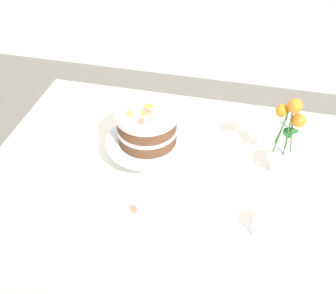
# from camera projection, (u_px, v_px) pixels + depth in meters

# --- Properties ---
(ground_plane) EXTENTS (12.00, 12.00, 0.00)m
(ground_plane) POSITION_uv_depth(u_px,v_px,m) (179.00, 291.00, 1.91)
(ground_plane) COLOR #666059
(dining_table) EXTENTS (1.40, 1.00, 0.74)m
(dining_table) POSITION_uv_depth(u_px,v_px,m) (180.00, 202.00, 1.47)
(dining_table) COLOR white
(dining_table) RESTS_ON ground
(linen_napkin) EXTENTS (0.34, 0.34, 0.00)m
(linen_napkin) POSITION_uv_depth(u_px,v_px,m) (149.00, 161.00, 1.49)
(linen_napkin) COLOR white
(linen_napkin) RESTS_ON dining_table
(cake_stand) EXTENTS (0.29, 0.29, 0.10)m
(cake_stand) POSITION_uv_depth(u_px,v_px,m) (148.00, 143.00, 1.44)
(cake_stand) COLOR silver
(cake_stand) RESTS_ON linen_napkin
(layer_cake) EXTENTS (0.21, 0.21, 0.12)m
(layer_cake) POSITION_uv_depth(u_px,v_px,m) (147.00, 126.00, 1.39)
(layer_cake) COLOR brown
(layer_cake) RESTS_ON cake_stand
(flower_vase) EXTENTS (0.10, 0.10, 0.32)m
(flower_vase) POSITION_uv_depth(u_px,v_px,m) (284.00, 142.00, 1.37)
(flower_vase) COLOR silver
(flower_vase) RESTS_ON dining_table
(teacup) EXTENTS (0.12, 0.11, 0.06)m
(teacup) POSITION_uv_depth(u_px,v_px,m) (264.00, 228.00, 1.23)
(teacup) COLOR white
(teacup) RESTS_ON dining_table
(loose_petal_0) EXTENTS (0.04, 0.05, 0.00)m
(loose_petal_0) POSITION_uv_depth(u_px,v_px,m) (134.00, 209.00, 1.32)
(loose_petal_0) COLOR #E56B51
(loose_petal_0) RESTS_ON dining_table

